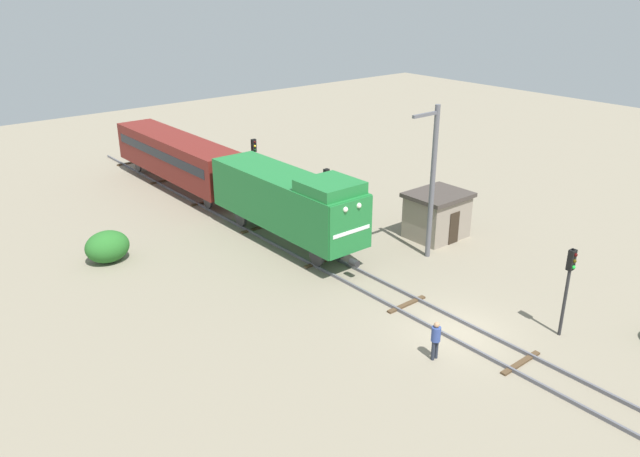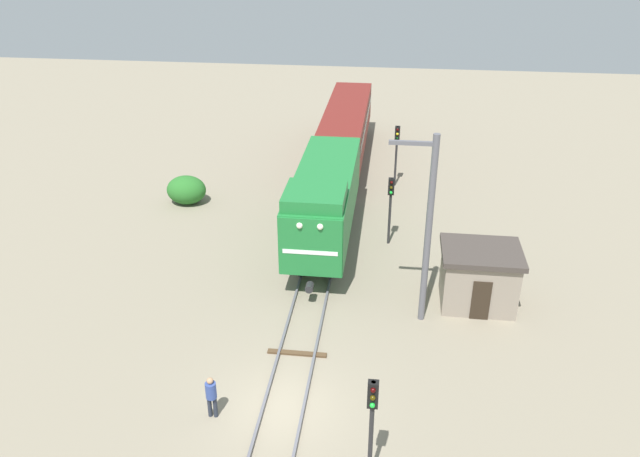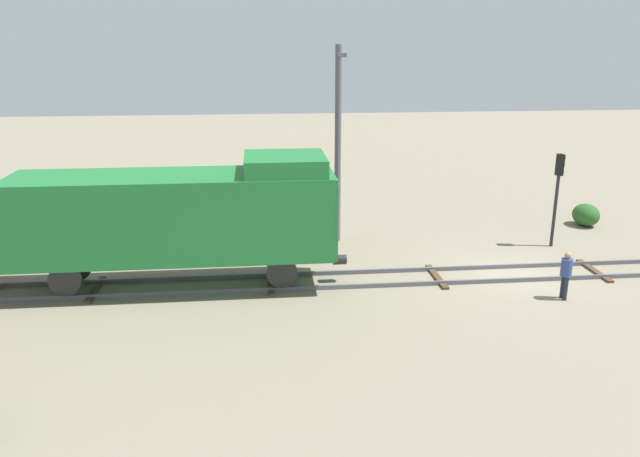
{
  "view_description": "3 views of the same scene",
  "coord_description": "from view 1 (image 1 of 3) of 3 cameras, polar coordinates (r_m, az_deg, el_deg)",
  "views": [
    {
      "loc": [
        -19.65,
        -14.31,
        14.45
      ],
      "look_at": [
        -0.79,
        8.6,
        2.4
      ],
      "focal_mm": 35.0,
      "sensor_mm": 36.0,
      "label": 1
    },
    {
      "loc": [
        3.38,
        -16.72,
        15.85
      ],
      "look_at": [
        0.02,
        10.5,
        1.97
      ],
      "focal_mm": 35.0,
      "sensor_mm": 36.0,
      "label": 2
    },
    {
      "loc": [
        -21.34,
        9.75,
        8.53
      ],
      "look_at": [
        0.91,
        7.44,
        1.8
      ],
      "focal_mm": 35.0,
      "sensor_mm": 36.0,
      "label": 3
    }
  ],
  "objects": [
    {
      "name": "relay_hut",
      "position": [
        37.38,
        10.65,
        1.25
      ],
      "size": [
        3.5,
        2.9,
        2.74
      ],
      "color": "gray",
      "rests_on": "ground"
    },
    {
      "name": "traffic_signal_near",
      "position": [
        28.07,
        21.8,
        -4.11
      ],
      "size": [
        0.32,
        0.34,
        4.03
      ],
      "color": "#262628",
      "rests_on": "ground"
    },
    {
      "name": "locomotive",
      "position": [
        35.18,
        -2.97,
        2.68
      ],
      "size": [
        2.9,
        11.6,
        4.6
      ],
      "color": "#1E7233",
      "rests_on": "railway_track"
    },
    {
      "name": "traffic_signal_far",
      "position": [
        43.99,
        -6.03,
        6.59
      ],
      "size": [
        0.32,
        0.34,
        3.99
      ],
      "color": "#262628",
      "rests_on": "ground"
    },
    {
      "name": "traffic_signal_mid",
      "position": [
        37.7,
        0.6,
        3.82
      ],
      "size": [
        0.32,
        0.34,
        3.76
      ],
      "color": "#262628",
      "rests_on": "ground"
    },
    {
      "name": "passenger_car_leading",
      "position": [
        46.2,
        -12.96,
        6.57
      ],
      "size": [
        2.84,
        14.0,
        3.66
      ],
      "color": "maroon",
      "rests_on": "railway_track"
    },
    {
      "name": "catenary_mast",
      "position": [
        33.57,
        10.2,
        4.43
      ],
      "size": [
        1.94,
        0.28,
        8.42
      ],
      "color": "#595960",
      "rests_on": "ground"
    },
    {
      "name": "ground_plane",
      "position": [
        28.28,
        12.58,
        -9.23
      ],
      "size": [
        112.22,
        112.22,
        0.0
      ],
      "primitive_type": "plane",
      "color": "gray"
    },
    {
      "name": "railway_track",
      "position": [
        28.24,
        12.59,
        -9.1
      ],
      "size": [
        2.4,
        74.81,
        0.16
      ],
      "color": "#595960",
      "rests_on": "ground"
    },
    {
      "name": "bush_near",
      "position": [
        35.61,
        -18.87,
        -1.58
      ],
      "size": [
        2.39,
        1.95,
        1.74
      ],
      "primitive_type": "ellipsoid",
      "color": "#276926",
      "rests_on": "ground"
    },
    {
      "name": "worker_near_track",
      "position": [
        25.78,
        10.53,
        -9.77
      ],
      "size": [
        0.38,
        0.38,
        1.7
      ],
      "rotation": [
        0.0,
        0.0,
        1.29
      ],
      "color": "#262B38",
      "rests_on": "ground"
    }
  ]
}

